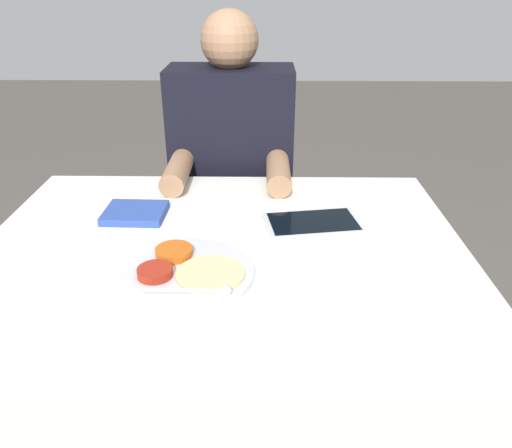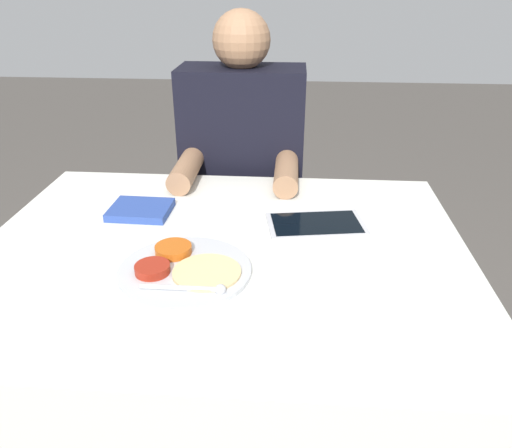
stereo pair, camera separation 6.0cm
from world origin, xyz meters
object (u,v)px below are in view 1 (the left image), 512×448
at_px(tablet_device, 313,223).
at_px(person_diner, 233,212).
at_px(thali_tray, 186,271).
at_px(red_notebook, 135,213).

bearing_deg(tablet_device, person_diner, 116.02).
relative_size(thali_tray, person_diner, 0.22).
distance_m(thali_tray, person_diner, 0.74).
height_order(red_notebook, tablet_device, red_notebook).
distance_m(red_notebook, tablet_device, 0.45).
height_order(red_notebook, person_diner, person_diner).
xyz_separation_m(thali_tray, person_diner, (0.05, 0.70, -0.20)).
relative_size(red_notebook, tablet_device, 0.61).
bearing_deg(thali_tray, tablet_device, 39.83).
bearing_deg(thali_tray, red_notebook, 121.79).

